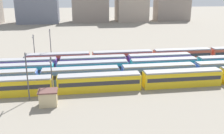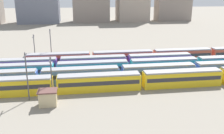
% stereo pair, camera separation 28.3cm
% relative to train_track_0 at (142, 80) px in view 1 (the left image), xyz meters
% --- Properties ---
extents(ground_plane, '(600.00, 600.00, 0.00)m').
position_rel_train_track_0_xyz_m(ground_plane, '(-20.21, 10.40, -1.90)').
color(ground_plane, gray).
extents(train_track_0, '(74.70, 3.06, 3.75)m').
position_rel_train_track_0_xyz_m(train_track_0, '(0.00, 0.00, 0.00)').
color(train_track_0, yellow).
rests_on(train_track_0, ground_plane).
extents(train_track_1, '(74.70, 3.06, 3.75)m').
position_rel_train_track_0_xyz_m(train_track_1, '(-3.86, 5.20, 0.00)').
color(train_track_1, '#4C70BC').
rests_on(train_track_1, ground_plane).
extents(train_track_2, '(74.70, 3.06, 3.75)m').
position_rel_train_track_0_xyz_m(train_track_2, '(-0.61, 10.40, 0.00)').
color(train_track_2, teal).
rests_on(train_track_2, ground_plane).
extents(train_track_3, '(55.80, 3.06, 3.75)m').
position_rel_train_track_0_xyz_m(train_track_3, '(-9.55, 15.60, -0.00)').
color(train_track_3, '#6B429E').
rests_on(train_track_3, ground_plane).
extents(train_track_4, '(112.50, 3.06, 3.75)m').
position_rel_train_track_0_xyz_m(train_track_4, '(27.98, 20.80, 0.00)').
color(train_track_4, '#BC4C38').
rests_on(train_track_4, ground_plane).
extents(catenary_pole_0, '(0.24, 3.20, 9.68)m').
position_rel_train_track_0_xyz_m(catenary_pole_0, '(-23.77, -2.95, 3.48)').
color(catenary_pole_0, '#4C4C51').
rests_on(catenary_pole_0, ground_plane).
extents(catenary_pole_1, '(0.24, 3.20, 8.86)m').
position_rel_train_track_0_xyz_m(catenary_pole_1, '(-26.32, 23.66, 3.06)').
color(catenary_pole_1, '#4C4C51').
rests_on(catenary_pole_1, ground_plane).
extents(catenary_pole_2, '(0.24, 3.20, 8.66)m').
position_rel_train_track_0_xyz_m(catenary_pole_2, '(-19.13, -3.01, 2.95)').
color(catenary_pole_2, '#4C4C51').
rests_on(catenary_pole_2, ground_plane).
extents(catenary_pole_3, '(0.24, 3.20, 10.36)m').
position_rel_train_track_0_xyz_m(catenary_pole_3, '(-21.55, 23.73, 3.83)').
color(catenary_pole_3, '#4C4C51').
rests_on(catenary_pole_3, ground_plane).
extents(signal_hut, '(3.60, 3.00, 3.04)m').
position_rel_train_track_0_xyz_m(signal_hut, '(-19.73, -6.11, -0.35)').
color(signal_hut, '#C6B284').
rests_on(signal_hut, ground_plane).
extents(distant_building_2, '(25.60, 15.59, 24.58)m').
position_rel_train_track_0_xyz_m(distant_building_2, '(-2.89, 132.71, 10.39)').
color(distant_building_2, gray).
rests_on(distant_building_2, ground_plane).
extents(distant_building_4, '(25.34, 12.42, 23.34)m').
position_rel_train_track_0_xyz_m(distant_building_4, '(58.58, 132.71, 9.77)').
color(distant_building_4, gray).
rests_on(distant_building_4, ground_plane).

